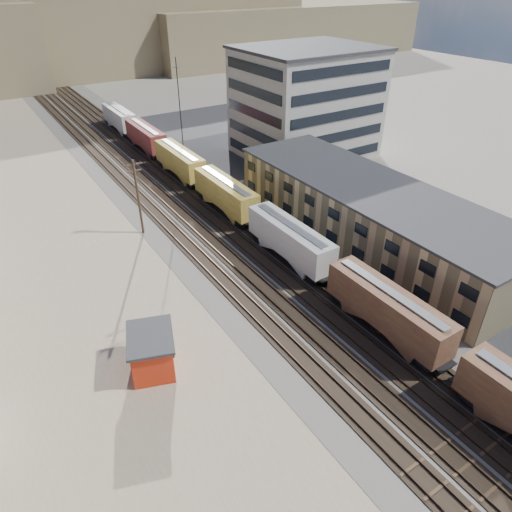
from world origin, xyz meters
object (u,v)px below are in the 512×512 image
parked_car_blue (280,161)px  utility_pole_north (138,196)px  freight_train (255,214)px  maintenance_shed (152,352)px

parked_car_blue → utility_pole_north: bearing=179.6°
freight_train → maintenance_shed: bearing=-142.7°
utility_pole_north → parked_car_blue: utility_pole_north is taller
utility_pole_north → parked_car_blue: size_ratio=1.87×
freight_train → maintenance_shed: (-20.21, -15.39, -0.94)m
freight_train → maintenance_shed: freight_train is taller
freight_train → utility_pole_north: size_ratio=11.97×
utility_pole_north → maintenance_shed: (-7.91, -23.37, -3.44)m
freight_train → parked_car_blue: 24.95m
maintenance_shed → parked_car_blue: size_ratio=1.11×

